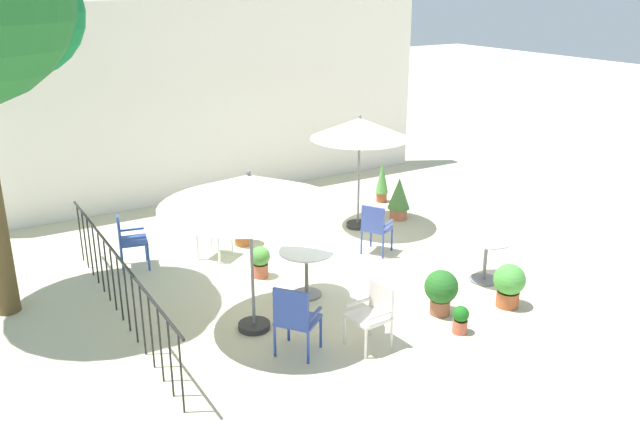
{
  "coord_description": "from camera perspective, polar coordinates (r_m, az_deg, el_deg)",
  "views": [
    {
      "loc": [
        -5.28,
        -8.52,
        4.52
      ],
      "look_at": [
        0.0,
        0.25,
        0.9
      ],
      "focal_mm": 37.17,
      "sensor_mm": 36.0,
      "label": 1
    }
  ],
  "objects": [
    {
      "name": "patio_umbrella_1",
      "position": [
        8.49,
        -6.11,
        1.92
      ],
      "size": [
        2.36,
        2.36,
        2.26
      ],
      "color": "#2D2D2D",
      "rests_on": "ground"
    },
    {
      "name": "patio_chair_3",
      "position": [
        11.44,
        -9.44,
        -1.18
      ],
      "size": [
        0.65,
        0.65,
        0.91
      ],
      "color": "white",
      "rests_on": "ground"
    },
    {
      "name": "potted_plant_2",
      "position": [
        9.23,
        12.0,
        -8.88
      ],
      "size": [
        0.22,
        0.22,
        0.39
      ],
      "color": "#C05A41",
      "rests_on": "ground"
    },
    {
      "name": "villa_facade",
      "position": [
        14.56,
        -9.46,
        9.57
      ],
      "size": [
        10.52,
        0.3,
        4.16
      ],
      "primitive_type": "cube",
      "color": "white",
      "rests_on": "ground"
    },
    {
      "name": "cafe_table_1",
      "position": [
        10.71,
        14.1,
        -3.14
      ],
      "size": [
        0.83,
        0.83,
        0.72
      ],
      "color": "white",
      "rests_on": "ground"
    },
    {
      "name": "ground_plane",
      "position": [
        11.0,
        0.68,
        -4.8
      ],
      "size": [
        60.0,
        60.0,
        0.0
      ],
      "primitive_type": "plane",
      "color": "beige"
    },
    {
      "name": "patio_chair_4",
      "position": [
        11.43,
        4.79,
        -1.05
      ],
      "size": [
        0.6,
        0.6,
        0.91
      ],
      "color": "#364893",
      "rests_on": "ground"
    },
    {
      "name": "terrace_railing",
      "position": [
        9.54,
        -16.96,
        -5.19
      ],
      "size": [
        0.03,
        5.27,
        1.01
      ],
      "color": "black",
      "rests_on": "ground"
    },
    {
      "name": "potted_plant_4",
      "position": [
        10.65,
        -5.16,
        -4.05
      ],
      "size": [
        0.32,
        0.32,
        0.52
      ],
      "color": "#B35B3E",
      "rests_on": "ground"
    },
    {
      "name": "patio_chair_0",
      "position": [
        8.37,
        -2.17,
        -8.86
      ],
      "size": [
        0.67,
        0.67,
        0.97
      ],
      "color": "#293F90",
      "rests_on": "ground"
    },
    {
      "name": "potted_plant_1",
      "position": [
        9.58,
        10.38,
        -6.47
      ],
      "size": [
        0.48,
        0.48,
        0.67
      ],
      "color": "#94543B",
      "rests_on": "ground"
    },
    {
      "name": "patio_chair_1",
      "position": [
        11.29,
        -16.2,
        -2.06
      ],
      "size": [
        0.54,
        0.55,
        0.88
      ],
      "color": "#2A4D9D",
      "rests_on": "ground"
    },
    {
      "name": "potted_plant_6",
      "position": [
        14.22,
        5.36,
        2.83
      ],
      "size": [
        0.28,
        0.28,
        0.89
      ],
      "color": "#994D2E",
      "rests_on": "ground"
    },
    {
      "name": "patio_umbrella_0",
      "position": [
        12.32,
        3.44,
        7.24
      ],
      "size": [
        1.84,
        1.84,
        2.19
      ],
      "color": "#2D2D2D",
      "rests_on": "ground"
    },
    {
      "name": "cafe_table_0",
      "position": [
        9.91,
        -1.17,
        -4.38
      ],
      "size": [
        0.82,
        0.82,
        0.73
      ],
      "color": "silver",
      "rests_on": "ground"
    },
    {
      "name": "patio_chair_2",
      "position": [
        8.66,
        4.61,
        -8.38
      ],
      "size": [
        0.49,
        0.5,
        0.83
      ],
      "color": "silver",
      "rests_on": "ground"
    },
    {
      "name": "potted_plant_3",
      "position": [
        11.94,
        -6.7,
        -1.05
      ],
      "size": [
        0.47,
        0.47,
        0.64
      ],
      "color": "#AF5B2C",
      "rests_on": "ground"
    },
    {
      "name": "potted_plant_5",
      "position": [
        13.23,
        6.81,
        1.44
      ],
      "size": [
        0.45,
        0.45,
        0.85
      ],
      "color": "#C16C48",
      "rests_on": "ground"
    },
    {
      "name": "potted_plant_0",
      "position": [
        10.03,
        15.97,
        -5.82
      ],
      "size": [
        0.46,
        0.46,
        0.66
      ],
      "color": "#AD542F",
      "rests_on": "ground"
    }
  ]
}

